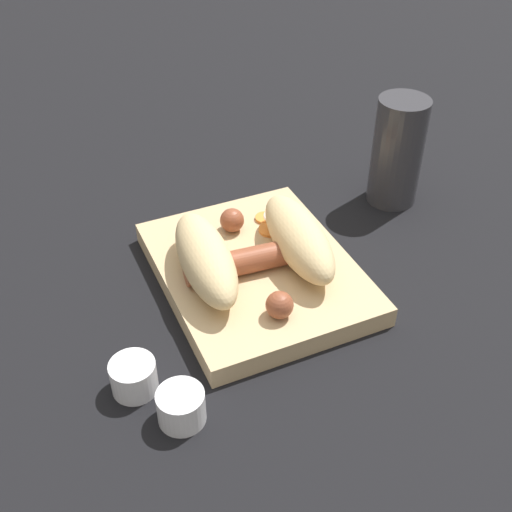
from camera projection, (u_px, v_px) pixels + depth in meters
The scene contains 8 objects.
ground_plane at pixel (256, 280), 0.68m from camera, with size 3.00×3.00×0.00m, color black.
food_tray at pixel (256, 272), 0.67m from camera, with size 0.24×0.19×0.02m.
bread_roll at pixel (253, 248), 0.64m from camera, with size 0.16×0.16×0.05m.
sausage at pixel (254, 259), 0.65m from camera, with size 0.17×0.15×0.03m.
pickled_veggies at pixel (277, 220), 0.72m from camera, with size 0.06×0.06×0.01m.
condiment_cup_near at pixel (134, 378), 0.55m from camera, with size 0.04×0.04×0.03m.
condiment_cup_far at pixel (181, 408), 0.53m from camera, with size 0.04×0.04×0.03m.
drink_glass at pixel (397, 152), 0.76m from camera, with size 0.06×0.06×0.13m.
Camera 1 is at (-0.47, 0.21, 0.44)m, focal length 45.00 mm.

